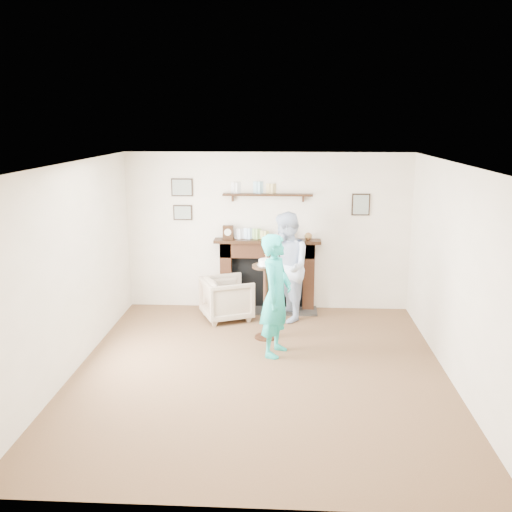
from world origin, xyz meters
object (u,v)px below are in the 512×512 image
Objects in this scene: woman at (275,353)px; pedestal_table at (266,287)px; man at (285,319)px; armchair at (227,318)px.

woman is 1.32× the size of pedestal_table.
pedestal_table is (-0.27, -0.78, 0.74)m from man.
pedestal_table reaches higher than armchair.
armchair is at bearing 128.87° from pedestal_table.
woman is at bearing -74.63° from pedestal_table.
man is at bearing -113.16° from armchair.
woman is at bearing -23.00° from man.
man reaches higher than woman.
armchair is 0.45× the size of woman.
man is 1.37× the size of pedestal_table.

